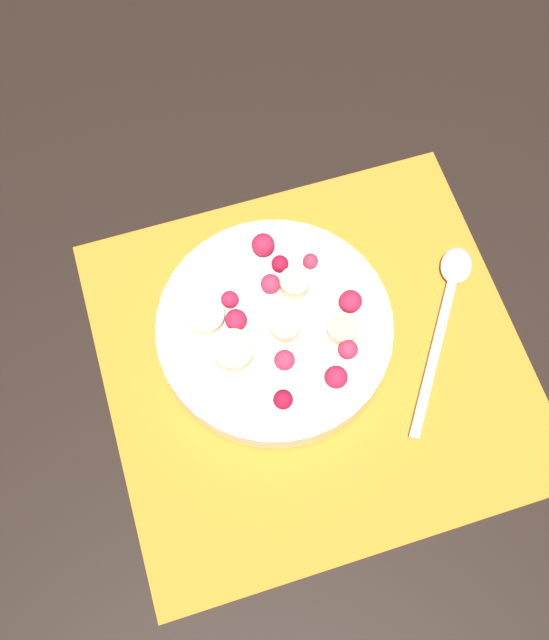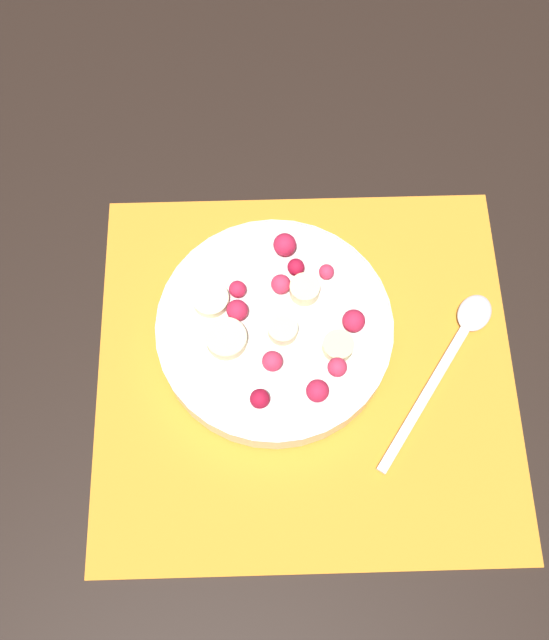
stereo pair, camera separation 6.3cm
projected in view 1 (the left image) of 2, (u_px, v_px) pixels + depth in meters
ground_plane at (313, 360)px, 0.67m from camera, size 3.00×3.00×0.00m
placemat at (313, 358)px, 0.66m from camera, size 0.38×0.36×0.01m
fruit_bowl at (275, 328)px, 0.65m from camera, size 0.22×0.22×0.05m
spoon at (448, 299)px, 0.68m from camera, size 0.13×0.17×0.01m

